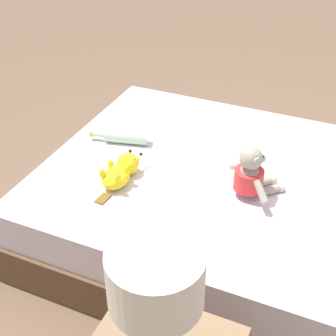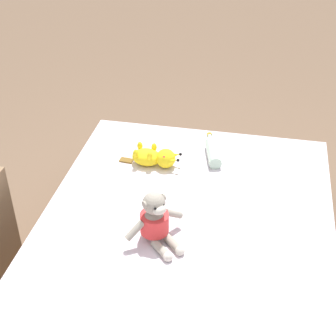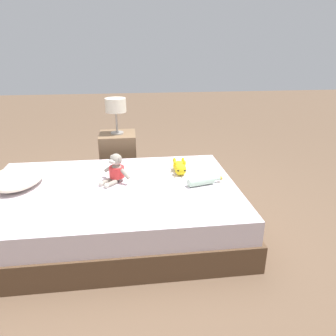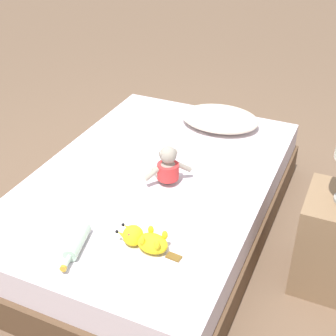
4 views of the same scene
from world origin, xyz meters
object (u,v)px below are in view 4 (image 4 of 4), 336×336
(plush_monkey, at_px, (167,168))
(glass_bottle, at_px, (77,242))
(bed, at_px, (154,202))
(pillow, at_px, (220,119))
(plush_yellow_creature, at_px, (144,240))

(plush_monkey, distance_m, glass_bottle, 0.70)
(bed, relative_size, pillow, 3.68)
(pillow, xyz_separation_m, plush_yellow_creature, (0.08, -1.32, -0.01))
(plush_monkey, xyz_separation_m, plush_yellow_creature, (0.13, -0.54, -0.05))
(pillow, xyz_separation_m, plush_monkey, (-0.05, -0.78, 0.04))
(bed, height_order, pillow, pillow)
(plush_monkey, distance_m, plush_yellow_creature, 0.56)
(bed, height_order, plush_yellow_creature, plush_yellow_creature)
(bed, relative_size, plush_yellow_creature, 6.15)
(bed, distance_m, plush_monkey, 0.31)
(pillow, bearing_deg, glass_bottle, -98.05)
(bed, distance_m, glass_bottle, 0.75)
(plush_monkey, height_order, plush_yellow_creature, plush_monkey)
(pillow, xyz_separation_m, glass_bottle, (-0.21, -1.45, -0.02))
(pillow, relative_size, glass_bottle, 1.86)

